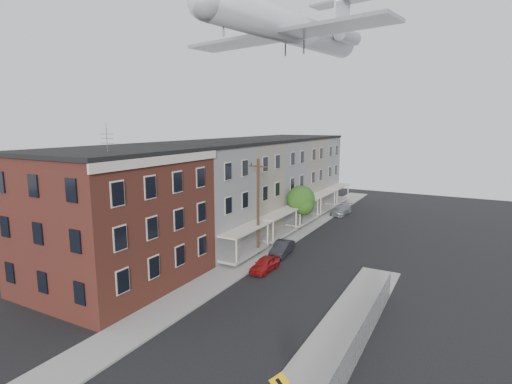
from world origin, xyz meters
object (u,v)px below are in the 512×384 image
(car_near, at_px, (265,264))
(car_far, at_px, (341,210))
(car_mid, at_px, (282,248))
(utility_pole, at_px, (258,206))
(street_tree, at_px, (302,201))
(airplane, at_px, (293,29))

(car_near, relative_size, car_far, 0.78)
(car_mid, bearing_deg, car_far, 84.15)
(car_near, bearing_deg, utility_pole, 127.34)
(car_far, bearing_deg, street_tree, -95.34)
(utility_pole, height_order, car_far, utility_pole)
(car_near, bearing_deg, car_far, 92.75)
(utility_pole, xyz_separation_m, car_mid, (2.00, 1.03, -4.04))
(utility_pole, relative_size, car_near, 2.58)
(utility_pole, distance_m, car_near, 5.91)
(airplane, bearing_deg, utility_pole, -95.62)
(car_far, bearing_deg, utility_pole, -91.63)
(street_tree, bearing_deg, airplane, -86.09)
(airplane, bearing_deg, car_far, 84.25)
(utility_pole, relative_size, airplane, 0.35)
(street_tree, xyz_separation_m, car_near, (2.18, -13.39, -2.86))
(car_mid, xyz_separation_m, airplane, (-1.41, 5.00, 20.60))
(utility_pole, height_order, street_tree, utility_pole)
(street_tree, height_order, airplane, airplane)
(car_far, bearing_deg, car_near, -84.68)
(car_mid, height_order, airplane, airplane)
(car_near, height_order, car_mid, car_mid)
(street_tree, xyz_separation_m, car_far, (1.67, 10.07, -2.80))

